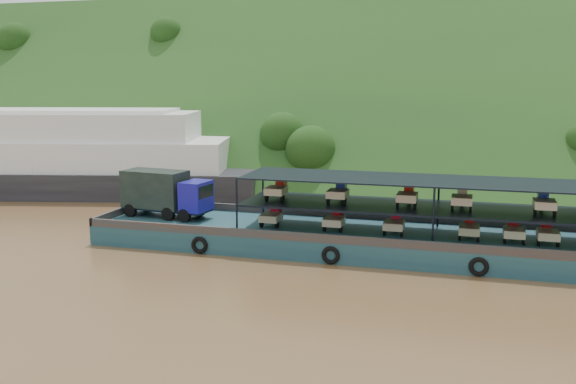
# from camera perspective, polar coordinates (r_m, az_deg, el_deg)

# --- Properties ---
(ground) EXTENTS (160.00, 160.00, 0.00)m
(ground) POSITION_cam_1_polar(r_m,az_deg,el_deg) (38.31, 1.64, -5.63)
(ground) COLOR brown
(ground) RESTS_ON ground
(hillside) EXTENTS (140.00, 39.60, 39.60)m
(hillside) POSITION_cam_1_polar(r_m,az_deg,el_deg) (73.04, 8.72, 1.83)
(hillside) COLOR #173D16
(hillside) RESTS_ON ground
(cargo_barge) EXTENTS (35.00, 7.18, 4.54)m
(cargo_barge) POSITION_cam_1_polar(r_m,az_deg,el_deg) (39.35, 6.61, -3.64)
(cargo_barge) COLOR #163A4D
(cargo_barge) RESTS_ON ground
(passenger_ferry) EXTENTS (38.73, 17.96, 7.61)m
(passenger_ferry) POSITION_cam_1_polar(r_m,az_deg,el_deg) (62.43, -20.27, 2.97)
(passenger_ferry) COLOR black
(passenger_ferry) RESTS_ON ground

